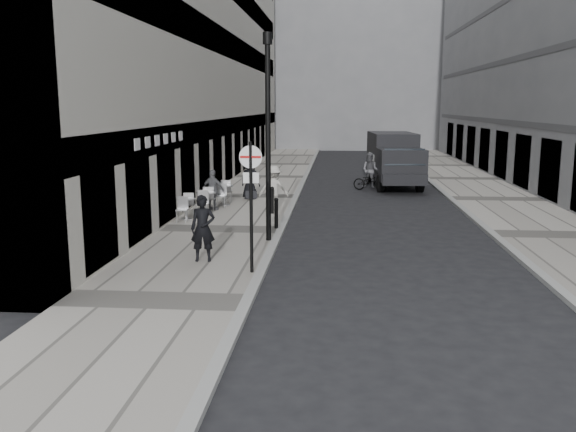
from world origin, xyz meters
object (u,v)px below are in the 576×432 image
object	(u,v)px
sign_post	(251,189)
cyclist	(370,176)
walking_man	(203,228)
panel_van	(394,157)
lamppost	(268,127)

from	to	relation	value
sign_post	cyclist	distance (m)	16.41
walking_man	sign_post	bearing A→B (deg)	-42.13
walking_man	panel_van	xyz separation A→B (m)	(6.46, 16.46, 0.56)
sign_post	cyclist	world-z (taller)	sign_post
walking_man	panel_van	size ratio (longest dim) A/B	0.29
panel_van	cyclist	size ratio (longest dim) A/B	3.20
walking_man	cyclist	size ratio (longest dim) A/B	0.94
sign_post	panel_van	xyz separation A→B (m)	(5.01, 17.46, -0.64)
lamppost	panel_van	distance (m)	14.79
cyclist	sign_post	bearing A→B (deg)	-79.22
walking_man	panel_van	bearing A→B (deg)	61.27
sign_post	lamppost	size ratio (longest dim) A/B	0.52
walking_man	panel_van	distance (m)	17.69
lamppost	cyclist	world-z (taller)	lamppost
sign_post	panel_van	bearing A→B (deg)	72.70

